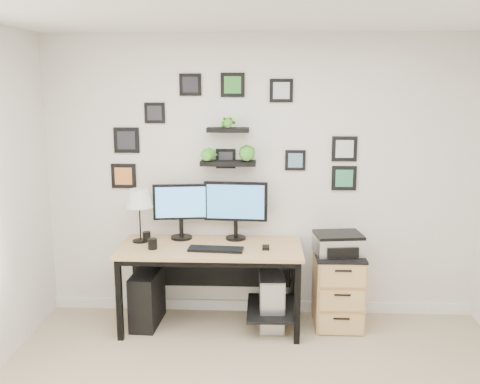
{
  "coord_description": "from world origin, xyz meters",
  "views": [
    {
      "loc": [
        0.01,
        -2.86,
        2.15
      ],
      "look_at": [
        -0.19,
        1.83,
        1.2
      ],
      "focal_mm": 40.0,
      "sensor_mm": 36.0,
      "label": 1
    }
  ],
  "objects_px": {
    "monitor_left": "(181,207)",
    "table_lamp": "(139,200)",
    "monitor_right": "(236,205)",
    "mug": "(153,244)",
    "file_cabinet": "(338,289)",
    "printer": "(338,243)",
    "pc_tower_black": "(147,298)",
    "pc_tower_grey": "(271,299)",
    "desk": "(215,259)"
  },
  "relations": [
    {
      "from": "monitor_left",
      "to": "table_lamp",
      "type": "bearing_deg",
      "value": -163.51
    },
    {
      "from": "monitor_right",
      "to": "mug",
      "type": "distance_m",
      "value": 0.82
    },
    {
      "from": "table_lamp",
      "to": "monitor_left",
      "type": "bearing_deg",
      "value": 16.49
    },
    {
      "from": "file_cabinet",
      "to": "printer",
      "type": "bearing_deg",
      "value": -171.87
    },
    {
      "from": "monitor_left",
      "to": "monitor_right",
      "type": "distance_m",
      "value": 0.5
    },
    {
      "from": "monitor_right",
      "to": "mug",
      "type": "height_order",
      "value": "monitor_right"
    },
    {
      "from": "pc_tower_black",
      "to": "pc_tower_grey",
      "type": "xyz_separation_m",
      "value": [
        1.13,
        0.02,
        -0.0
      ]
    },
    {
      "from": "monitor_left",
      "to": "monitor_right",
      "type": "height_order",
      "value": "monitor_right"
    },
    {
      "from": "mug",
      "to": "printer",
      "type": "bearing_deg",
      "value": 6.61
    },
    {
      "from": "mug",
      "to": "pc_tower_black",
      "type": "xyz_separation_m",
      "value": [
        -0.09,
        0.12,
        -0.55
      ]
    },
    {
      "from": "mug",
      "to": "printer",
      "type": "relative_size",
      "value": 0.21
    },
    {
      "from": "pc_tower_grey",
      "to": "file_cabinet",
      "type": "xyz_separation_m",
      "value": [
        0.6,
        0.04,
        0.09
      ]
    },
    {
      "from": "monitor_left",
      "to": "pc_tower_black",
      "type": "relative_size",
      "value": 1.04
    },
    {
      "from": "monitor_right",
      "to": "table_lamp",
      "type": "bearing_deg",
      "value": -172.65
    },
    {
      "from": "desk",
      "to": "printer",
      "type": "height_order",
      "value": "printer"
    },
    {
      "from": "mug",
      "to": "printer",
      "type": "distance_m",
      "value": 1.63
    },
    {
      "from": "file_cabinet",
      "to": "printer",
      "type": "height_order",
      "value": "printer"
    },
    {
      "from": "table_lamp",
      "to": "desk",
      "type": "bearing_deg",
      "value": -7.01
    },
    {
      "from": "pc_tower_grey",
      "to": "pc_tower_black",
      "type": "bearing_deg",
      "value": -178.79
    },
    {
      "from": "printer",
      "to": "desk",
      "type": "bearing_deg",
      "value": -177.05
    },
    {
      "from": "mug",
      "to": "pc_tower_black",
      "type": "height_order",
      "value": "mug"
    },
    {
      "from": "monitor_left",
      "to": "printer",
      "type": "height_order",
      "value": "monitor_left"
    },
    {
      "from": "mug",
      "to": "file_cabinet",
      "type": "height_order",
      "value": "mug"
    },
    {
      "from": "table_lamp",
      "to": "file_cabinet",
      "type": "distance_m",
      "value": 1.96
    },
    {
      "from": "file_cabinet",
      "to": "monitor_left",
      "type": "bearing_deg",
      "value": 174.77
    },
    {
      "from": "monitor_right",
      "to": "table_lamp",
      "type": "height_order",
      "value": "monitor_right"
    },
    {
      "from": "monitor_right",
      "to": "desk",
      "type": "bearing_deg",
      "value": -131.68
    },
    {
      "from": "table_lamp",
      "to": "printer",
      "type": "distance_m",
      "value": 1.81
    },
    {
      "from": "monitor_right",
      "to": "file_cabinet",
      "type": "distance_m",
      "value": 1.19
    },
    {
      "from": "printer",
      "to": "pc_tower_grey",
      "type": "bearing_deg",
      "value": -176.11
    },
    {
      "from": "monitor_left",
      "to": "file_cabinet",
      "type": "xyz_separation_m",
      "value": [
        1.43,
        -0.13,
        -0.71
      ]
    },
    {
      "from": "monitor_left",
      "to": "printer",
      "type": "relative_size",
      "value": 1.16
    },
    {
      "from": "monitor_left",
      "to": "pc_tower_black",
      "type": "height_order",
      "value": "monitor_left"
    },
    {
      "from": "mug",
      "to": "printer",
      "type": "xyz_separation_m",
      "value": [
        1.62,
        0.19,
        -0.03
      ]
    },
    {
      "from": "monitor_right",
      "to": "file_cabinet",
      "type": "xyz_separation_m",
      "value": [
        0.93,
        -0.14,
        -0.73
      ]
    },
    {
      "from": "mug",
      "to": "monitor_left",
      "type": "bearing_deg",
      "value": 57.73
    },
    {
      "from": "mug",
      "to": "pc_tower_black",
      "type": "bearing_deg",
      "value": 126.55
    },
    {
      "from": "mug",
      "to": "table_lamp",
      "type": "bearing_deg",
      "value": 125.41
    },
    {
      "from": "printer",
      "to": "monitor_left",
      "type": "bearing_deg",
      "value": 174.64
    },
    {
      "from": "mug",
      "to": "pc_tower_grey",
      "type": "xyz_separation_m",
      "value": [
        1.04,
        0.15,
        -0.55
      ]
    },
    {
      "from": "mug",
      "to": "pc_tower_grey",
      "type": "relative_size",
      "value": 0.18
    },
    {
      "from": "monitor_left",
      "to": "monitor_right",
      "type": "xyz_separation_m",
      "value": [
        0.5,
        0.01,
        0.02
      ]
    },
    {
      "from": "printer",
      "to": "pc_tower_black",
      "type": "bearing_deg",
      "value": -177.87
    },
    {
      "from": "monitor_right",
      "to": "pc_tower_grey",
      "type": "bearing_deg",
      "value": -28.24
    },
    {
      "from": "desk",
      "to": "mug",
      "type": "bearing_deg",
      "value": -166.06
    },
    {
      "from": "pc_tower_grey",
      "to": "file_cabinet",
      "type": "relative_size",
      "value": 0.74
    },
    {
      "from": "pc_tower_black",
      "to": "printer",
      "type": "height_order",
      "value": "printer"
    },
    {
      "from": "monitor_right",
      "to": "table_lamp",
      "type": "xyz_separation_m",
      "value": [
        -0.86,
        -0.11,
        0.07
      ]
    },
    {
      "from": "pc_tower_black",
      "to": "pc_tower_grey",
      "type": "relative_size",
      "value": 0.99
    },
    {
      "from": "desk",
      "to": "pc_tower_grey",
      "type": "relative_size",
      "value": 3.22
    }
  ]
}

